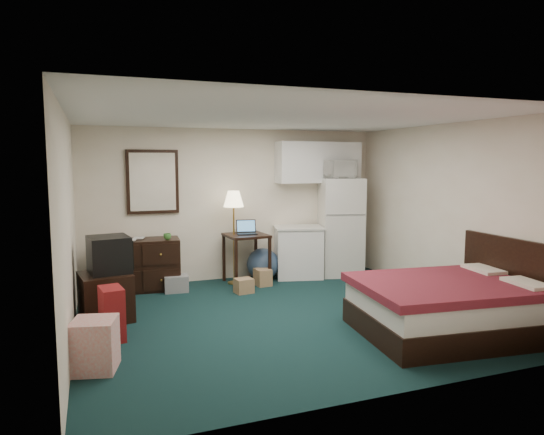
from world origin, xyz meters
name	(u,v)px	position (x,y,z in m)	size (l,w,h in m)	color
floor	(285,317)	(0.00, 0.00, 0.00)	(5.00, 4.50, 0.01)	black
ceiling	(286,117)	(0.00, 0.00, 2.50)	(5.00, 4.50, 0.01)	white
walls	(286,219)	(0.00, 0.00, 1.25)	(5.01, 4.51, 2.50)	white
mirror	(153,182)	(-1.35, 2.22, 1.65)	(0.80, 0.06, 1.00)	white
upper_cabinets	(318,162)	(1.45, 2.08, 1.95)	(1.50, 0.35, 0.70)	white
headboard	(512,280)	(2.46, -1.21, 0.55)	(0.06, 1.56, 1.00)	black
dresser	(141,265)	(-1.59, 1.97, 0.39)	(1.15, 0.52, 0.79)	black
floor_lamp	(234,238)	(-0.14, 1.87, 0.75)	(0.33, 0.33, 1.50)	#B78832
desk	(246,259)	(0.06, 1.83, 0.40)	(0.63, 0.63, 0.80)	black
exercise_ball	(263,264)	(0.37, 1.92, 0.27)	(0.53, 0.53, 0.53)	navy
kitchen_counter	(298,253)	(1.01, 1.91, 0.42)	(0.77, 0.59, 0.84)	white
fridge	(341,227)	(1.78, 1.84, 0.84)	(0.69, 0.69, 1.68)	silver
bed	(445,308)	(1.48, -1.21, 0.30)	(1.90, 1.48, 0.61)	maroon
tv_stand	(106,296)	(-2.14, 0.68, 0.29)	(0.59, 0.64, 0.59)	black
suitcase	(112,314)	(-2.09, -0.08, 0.30)	(0.23, 0.36, 0.59)	#6C0705
retail_box	(95,345)	(-2.28, -0.85, 0.25)	(0.39, 0.39, 0.49)	silver
file_bin	(176,284)	(-1.10, 1.69, 0.12)	(0.35, 0.27, 0.25)	gray
cardboard_box_a	(244,286)	(-0.16, 1.26, 0.11)	(0.26, 0.22, 0.22)	olive
cardboard_box_b	(263,277)	(0.25, 1.58, 0.13)	(0.22, 0.27, 0.27)	olive
laptop	(247,227)	(0.07, 1.83, 0.91)	(0.32, 0.26, 0.22)	black
crt_tv	(109,254)	(-2.08, 0.74, 0.81)	(0.49, 0.53, 0.45)	black
microwave	(339,167)	(1.74, 1.85, 1.87)	(0.56, 0.31, 0.38)	silver
book_a	(125,233)	(-1.81, 1.94, 0.90)	(0.16, 0.02, 0.22)	olive
book_b	(133,232)	(-1.68, 2.06, 0.90)	(0.16, 0.02, 0.22)	olive
mug	(167,236)	(-1.20, 1.82, 0.85)	(0.12, 0.09, 0.12)	#3D7F31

